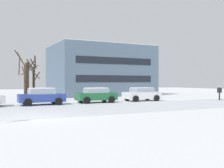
{
  "coord_description": "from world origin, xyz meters",
  "views": [
    {
      "loc": [
        -2.86,
        -15.71,
        2.02
      ],
      "look_at": [
        7.5,
        4.87,
        1.82
      ],
      "focal_mm": 43.34,
      "sensor_mm": 36.0,
      "label": 1
    }
  ],
  "objects": [
    {
      "name": "road_surface",
      "position": [
        0.0,
        3.04,
        0.0
      ],
      "size": [
        80.0,
        8.08,
        0.0
      ],
      "color": "silver",
      "rests_on": "ground"
    },
    {
      "name": "parked_car_white",
      "position": [
        12.63,
        8.12,
        0.73
      ],
      "size": [
        3.9,
        2.05,
        1.42
      ],
      "color": "white",
      "rests_on": "ground"
    },
    {
      "name": "parked_car_blue",
      "position": [
        2.22,
        8.04,
        0.76
      ],
      "size": [
        3.95,
        2.13,
        1.48
      ],
      "color": "#283D93",
      "rests_on": "ground"
    },
    {
      "name": "tree_far_right",
      "position": [
        1.17,
        10.3,
        2.19
      ],
      "size": [
        1.68,
        1.68,
        4.94
      ],
      "color": "#423326",
      "rests_on": "ground"
    },
    {
      "name": "building_far_right",
      "position": [
        13.89,
        21.5,
        3.67
      ],
      "size": [
        14.11,
        10.18,
        7.35
      ],
      "color": "slate",
      "rests_on": "ground"
    },
    {
      "name": "ground_plane",
      "position": [
        0.0,
        0.0,
        0.0
      ],
      "size": [
        120.0,
        120.0,
        0.0
      ],
      "primitive_type": "plane",
      "color": "white"
    },
    {
      "name": "parked_car_green",
      "position": [
        7.43,
        8.14,
        0.74
      ],
      "size": [
        3.88,
        2.04,
        1.45
      ],
      "color": "#1E6038",
      "rests_on": "ground"
    },
    {
      "name": "tree_far_mid",
      "position": [
        2.28,
        11.99,
        1.96
      ],
      "size": [
        1.85,
        2.1,
        3.85
      ],
      "color": "#423326",
      "rests_on": "ground"
    },
    {
      "name": "pedestrian_crossing",
      "position": [
        20.98,
        5.41,
        0.92
      ],
      "size": [
        0.38,
        0.43,
        1.58
      ],
      "color": "black",
      "rests_on": "ground"
    },
    {
      "name": "tree_far_left",
      "position": [
        1.64,
        11.51,
        2.21
      ],
      "size": [
        1.46,
        1.78,
        4.55
      ],
      "color": "#423326",
      "rests_on": "ground"
    }
  ]
}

